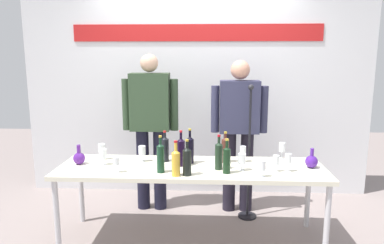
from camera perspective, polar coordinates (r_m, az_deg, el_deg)
ground_plane at (r=3.64m, az=-0.13°, el=-17.93°), size 10.00×10.00×0.00m
back_wall at (r=4.49m, az=0.74°, el=7.57°), size 4.28×0.11×3.00m
display_table at (r=3.37m, az=-0.13°, el=-7.90°), size 2.46×0.71×0.72m
decanter_blue_left at (r=3.57m, az=-17.47°, el=-5.43°), size 0.11×0.11×0.19m
decanter_blue_right at (r=3.48m, az=18.43°, el=-5.91°), size 0.11×0.11×0.18m
presenter_left at (r=4.00m, az=-6.61°, el=0.00°), size 0.62×0.22×1.75m
presenter_right at (r=3.97m, az=7.45°, el=-0.67°), size 0.62×0.22×1.69m
wine_bottle_0 at (r=3.08m, az=-0.79°, el=-6.11°), size 0.07×0.07×0.32m
wine_bottle_1 at (r=3.08m, az=-2.58°, el=-6.29°), size 0.07×0.07×0.31m
wine_bottle_2 at (r=3.25m, az=4.27°, el=-5.20°), size 0.07×0.07×0.32m
wine_bottle_3 at (r=3.34m, az=-1.76°, el=-4.65°), size 0.07×0.07×0.34m
wine_bottle_4 at (r=3.42m, az=-0.34°, el=-4.30°), size 0.07×0.07×0.34m
wine_bottle_5 at (r=3.17m, az=-5.01°, el=-5.53°), size 0.07×0.07×0.33m
wine_bottle_6 at (r=3.47m, az=5.29°, el=-4.27°), size 0.08×0.08×0.30m
wine_bottle_7 at (r=3.15m, az=5.53°, el=-5.82°), size 0.07×0.07×0.31m
wine_bottle_8 at (r=3.49m, az=-4.31°, el=-4.15°), size 0.07×0.07×0.30m
wine_glass_left_0 at (r=3.24m, az=-11.89°, el=-6.13°), size 0.06×0.06×0.14m
wine_glass_left_1 at (r=3.48m, az=-13.91°, el=-4.92°), size 0.07×0.07×0.15m
wine_glass_left_2 at (r=3.66m, az=-14.10°, el=-4.10°), size 0.07×0.07×0.16m
wine_glass_left_3 at (r=3.52m, az=-7.93°, el=-4.49°), size 0.07×0.07×0.15m
wine_glass_right_0 at (r=3.30m, az=15.01°, el=-5.67°), size 0.06×0.06×0.16m
wine_glass_right_1 at (r=3.11m, az=11.10°, el=-6.84°), size 0.06×0.06×0.14m
wine_glass_right_2 at (r=3.25m, az=7.91°, el=-5.79°), size 0.07×0.07×0.15m
wine_glass_right_3 at (r=3.27m, az=13.18°, el=-5.98°), size 0.06×0.06×0.15m
wine_glass_right_4 at (r=3.50m, az=8.07°, el=-4.52°), size 0.06×0.06×0.16m
wine_glass_right_5 at (r=3.68m, az=14.10°, el=-3.96°), size 0.06×0.06×0.16m
microphone_stand at (r=3.92m, az=8.93°, el=-8.31°), size 0.20×0.20×1.45m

